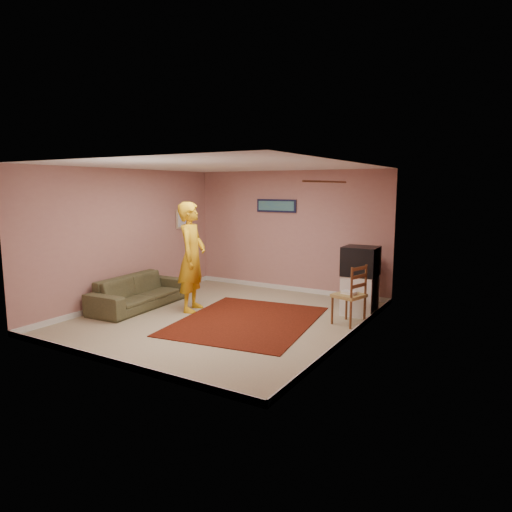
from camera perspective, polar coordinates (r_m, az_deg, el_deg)
The scene contains 26 objects.
ground at distance 8.01m, azimuth -4.01°, elevation -7.74°, with size 5.00×5.00×0.00m, color tan.
wall_back at distance 9.89m, azimuth 4.15°, elevation 3.07°, with size 4.50×0.02×2.60m, color #AC7971.
wall_front at distance 5.89m, azimuth -18.06°, elevation -1.13°, with size 4.50×0.02×2.60m, color #AC7971.
wall_left at distance 9.21m, azimuth -15.72°, elevation 2.35°, with size 0.02×5.00×2.60m, color #AC7971.
wall_right at distance 6.74m, azimuth 11.85°, elevation 0.30°, with size 0.02×5.00×2.60m, color #AC7971.
ceiling at distance 7.70m, azimuth -4.21°, elevation 11.18°, with size 4.50×5.00×0.02m, color silver.
baseboard_back at distance 10.08m, azimuth 4.05°, elevation -4.02°, with size 4.50×0.02×0.10m, color silver.
baseboard_front at distance 6.22m, azimuth -17.44°, elevation -12.55°, with size 4.50×0.02×0.10m, color silver.
baseboard_left at distance 9.41m, azimuth -15.37°, elevation -5.23°, with size 0.02×5.00×0.10m, color silver.
baseboard_right at distance 7.03m, azimuth 11.45°, elevation -9.83°, with size 0.02×5.00×0.10m, color silver.
window at distance 5.88m, azimuth 9.01°, elevation 0.66°, with size 0.01×1.10×1.50m, color black.
curtain_sheer at distance 5.78m, azimuth 8.29°, elevation -1.47°, with size 0.01×0.75×2.10m, color silver.
curtain_floral at distance 6.43m, azimuth 10.53°, elevation -0.51°, with size 0.01×0.35×2.10m, color white.
curtain_rod at distance 5.84m, azimuth 8.81°, elevation 9.17°, with size 0.02×0.02×1.40m, color brown.
picture_back at distance 9.96m, azimuth 2.55°, elevation 6.29°, with size 0.95×0.04×0.28m.
picture_left at distance 10.33m, azimuth -9.23°, elevation 4.61°, with size 0.04×0.38×0.42m.
area_rug at distance 7.81m, azimuth -1.12°, elevation -8.09°, with size 2.14×2.68×0.01m, color black.
tv_cabinet at distance 8.32m, azimuth 12.82°, elevation -4.79°, with size 0.56×0.51×0.71m, color white.
crt_tv at distance 8.20m, azimuth 12.92°, elevation -0.62°, with size 0.62×0.55×0.51m.
chair_a at distance 9.06m, azimuth 13.18°, elevation -2.19°, with size 0.50×0.49×0.53m.
dvd_player at distance 9.07m, azimuth 13.16°, elevation -2.61°, with size 0.34×0.24×0.06m, color #AAAAAF.
blue_throw at distance 9.04m, azimuth 13.25°, elevation -0.98°, with size 0.37×0.05×0.38m, color #88AEDF.
chair_b at distance 7.65m, azimuth 11.57°, elevation -3.94°, with size 0.54×0.56×0.55m.
game_console at distance 7.67m, azimuth 11.55°, elevation -4.50°, with size 0.22×0.16×0.05m, color white.
sofa at distance 8.91m, azimuth -14.42°, elevation -4.36°, with size 2.02×0.79×0.59m, color #4C4B2E.
person at distance 8.37m, azimuth -8.02°, elevation -0.11°, with size 0.73×0.48×1.99m, color gold.
Camera 1 is at (4.37, -6.32, 2.25)m, focal length 32.00 mm.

